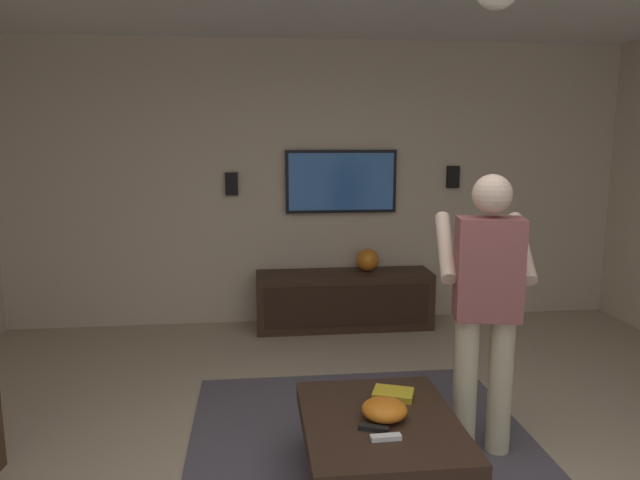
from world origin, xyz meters
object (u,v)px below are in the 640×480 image
remote_black (374,428)px  vase_round (368,260)px  remote_white (386,437)px  wall_speaker_left (453,177)px  person_standing (486,298)px  wall_speaker_right (232,184)px  media_console (344,300)px  bowl (384,410)px  tv (341,182)px  coffee_table (380,437)px  book (393,394)px  remote_grey (388,392)px

remote_black → vase_round: vase_round is taller
remote_white → wall_speaker_left: 3.60m
vase_round → person_standing: bearing=-174.8°
remote_black → wall_speaker_left: (3.06, -1.42, 1.03)m
person_standing → wall_speaker_right: bearing=41.6°
media_console → bowl: media_console is taller
media_console → tv: bearing=-180.0°
remote_black → wall_speaker_right: bearing=126.9°
coffee_table → tv: size_ratio=0.91×
tv → book: bearing=-2.1°
wall_speaker_right → person_standing: bearing=-149.8°
remote_black → book: bearing=85.5°
remote_black → wall_speaker_right: (3.06, 0.78, 0.98)m
bowl → wall_speaker_left: (2.95, -1.34, 0.99)m
bowl → tv: bearing=-4.0°
remote_black → book: size_ratio=0.68×
wall_speaker_left → media_console: bearing=102.6°
wall_speaker_right → media_console: bearing=-103.4°
wall_speaker_right → remote_white: bearing=-165.4°
person_standing → wall_speaker_left: 2.75m
remote_black → remote_grey: same height
coffee_table → wall_speaker_right: size_ratio=4.55×
tv → wall_speaker_right: (0.01, 1.07, -0.02)m
remote_white → vase_round: size_ratio=0.68×
tv → vase_round: 0.81m
media_console → person_standing: size_ratio=1.04×
remote_grey → wall_speaker_left: 3.11m
coffee_table → wall_speaker_right: (2.94, 0.84, 1.10)m
coffee_table → wall_speaker_right: bearing=16.0°
wall_speaker_left → coffee_table: bearing=155.2°
wall_speaker_left → person_standing: bearing=165.3°
remote_black → vase_round: (2.85, -0.52, 0.25)m
coffee_table → remote_white: bearing=174.7°
coffee_table → remote_grey: bearing=-20.1°
tv → remote_black: (-3.05, 0.28, -1.00)m
remote_black → wall_speaker_left: 3.53m
remote_white → wall_speaker_right: 3.41m
tv → media_console: bearing=0.0°
tv → bowl: size_ratio=4.65×
media_console → wall_speaker_left: wall_speaker_left is taller
media_console → bowl: size_ratio=7.22×
tv → remote_grey: size_ratio=7.29×
vase_round → wall_speaker_left: wall_speaker_left is taller
coffee_table → wall_speaker_left: (2.94, -1.36, 1.15)m
coffee_table → bowl: 0.16m
tv → vase_round: tv is taller
coffee_table → remote_black: bearing=154.0°
person_standing → remote_black: 1.01m
remote_grey → book: size_ratio=0.68×
vase_round → wall_speaker_right: (0.21, 1.30, 0.74)m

